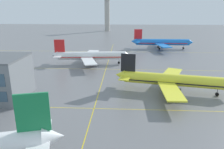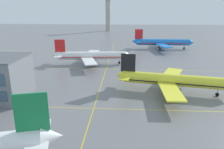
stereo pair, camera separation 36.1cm
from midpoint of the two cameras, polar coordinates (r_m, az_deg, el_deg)
The scene contains 5 objects.
airliner_second_row at distance 67.84m, azimuth 15.41°, elevation -1.42°, with size 34.96×29.73×10.91m.
airliner_third_row at distance 98.57m, azimuth -5.28°, elevation 4.82°, with size 34.94×30.00×10.86m.
airliner_far_left_stand at distance 137.46m, azimuth 12.79°, elevation 8.05°, with size 36.69×31.79×11.45m.
taxiway_markings at distance 73.35m, azimuth -2.59°, elevation -2.47°, with size 154.87×160.07×0.01m.
control_tower at distance 233.11m, azimuth -0.96°, elevation 16.26°, with size 8.82×8.82×36.24m.
Camera 2 is at (7.65, -16.13, 24.57)m, focal length 35.73 mm.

